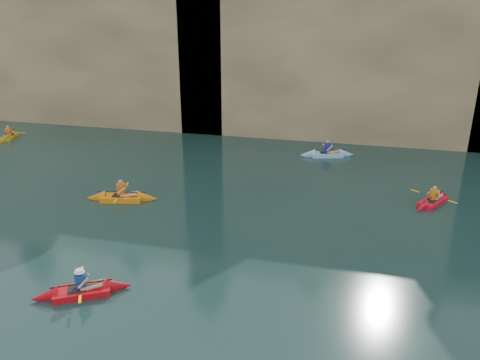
# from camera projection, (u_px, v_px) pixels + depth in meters

# --- Properties ---
(cliff) EXTENTS (70.00, 16.00, 12.00)m
(cliff) POSITION_uv_depth(u_px,v_px,m) (336.00, 40.00, 37.03)
(cliff) COLOR tan
(cliff) RESTS_ON ground
(cliff_slab_west) EXTENTS (26.00, 2.40, 10.56)m
(cliff_slab_west) POSITION_uv_depth(u_px,v_px,m) (59.00, 52.00, 35.12)
(cliff_slab_west) COLOR tan
(cliff_slab_west) RESTS_ON ground
(cliff_slab_center) EXTENTS (24.00, 2.40, 11.40)m
(cliff_slab_center) POSITION_uv_depth(u_px,v_px,m) (361.00, 54.00, 29.98)
(cliff_slab_center) COLOR tan
(cliff_slab_center) RESTS_ON ground
(sea_cave_west) EXTENTS (4.50, 1.00, 4.00)m
(sea_cave_west) POSITION_uv_depth(u_px,v_px,m) (84.00, 99.00, 35.24)
(sea_cave_west) COLOR black
(sea_cave_west) RESTS_ON ground
(sea_cave_center) EXTENTS (3.50, 1.00, 3.20)m
(sea_cave_center) POSITION_uv_depth(u_px,v_px,m) (266.00, 114.00, 32.20)
(sea_cave_center) COLOR black
(sea_cave_center) RESTS_ON ground
(main_kayaker) EXTENTS (3.05, 2.15, 1.15)m
(main_kayaker) POSITION_uv_depth(u_px,v_px,m) (82.00, 291.00, 14.92)
(main_kayaker) COLOR red
(main_kayaker) RESTS_ON ground
(kayaker_orange) EXTENTS (3.46, 2.48, 1.29)m
(kayaker_orange) POSITION_uv_depth(u_px,v_px,m) (122.00, 197.00, 22.08)
(kayaker_orange) COLOR orange
(kayaker_orange) RESTS_ON ground
(kayaker_red_far) EXTENTS (2.21, 2.89, 1.11)m
(kayaker_red_far) POSITION_uv_depth(u_px,v_px,m) (433.00, 201.00, 21.71)
(kayaker_red_far) COLOR red
(kayaker_red_far) RESTS_ON ground
(kayaker_yellow) EXTENTS (2.18, 2.85, 1.13)m
(kayaker_yellow) POSITION_uv_depth(u_px,v_px,m) (9.00, 136.00, 32.23)
(kayaker_yellow) COLOR orange
(kayaker_yellow) RESTS_ON ground
(kayaker_ltblue_mid) EXTENTS (3.38, 2.39, 1.26)m
(kayaker_ltblue_mid) POSITION_uv_depth(u_px,v_px,m) (327.00, 154.00, 28.43)
(kayaker_ltblue_mid) COLOR #8EBBEE
(kayaker_ltblue_mid) RESTS_ON ground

